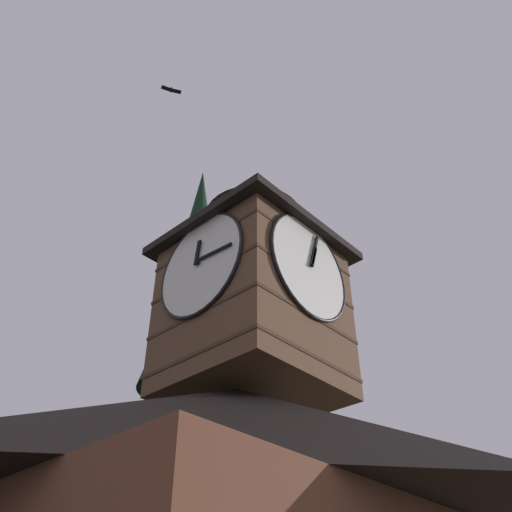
% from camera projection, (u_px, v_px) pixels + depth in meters
% --- Properties ---
extents(clock_tower, '(4.80, 4.80, 7.59)m').
position_uv_depth(clock_tower, '(253.00, 293.00, 16.67)').
color(clock_tower, brown).
rests_on(clock_tower, building_main).
extents(pine_tree_behind, '(6.34, 6.34, 20.71)m').
position_uv_depth(pine_tree_behind, '(181.00, 456.00, 18.35)').
color(pine_tree_behind, '#473323').
rests_on(pine_tree_behind, ground_plane).
extents(flying_bird_high, '(0.56, 0.21, 0.13)m').
position_uv_depth(flying_bird_high, '(276.00, 196.00, 27.04)').
color(flying_bird_high, black).
extents(flying_bird_low, '(0.66, 0.43, 0.11)m').
position_uv_depth(flying_bird_low, '(171.00, 90.00, 18.95)').
color(flying_bird_low, black).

